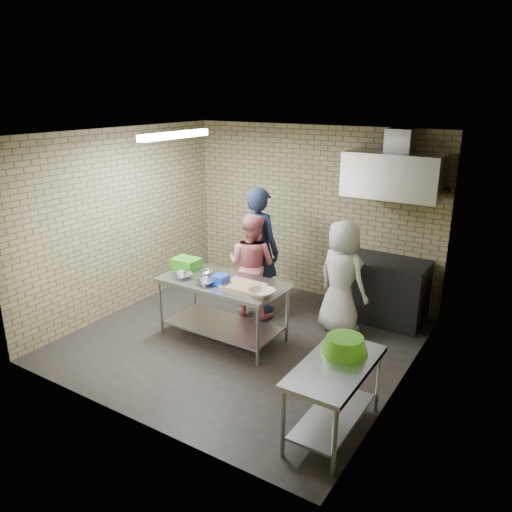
{
  "coord_description": "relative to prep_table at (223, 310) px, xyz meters",
  "views": [
    {
      "loc": [
        3.34,
        -4.94,
        3.17
      ],
      "look_at": [
        0.1,
        0.2,
        1.15
      ],
      "focal_mm": 34.82,
      "sensor_mm": 36.0,
      "label": 1
    }
  ],
  "objects": [
    {
      "name": "floor",
      "position": [
        0.25,
        0.08,
        -0.41
      ],
      "size": [
        4.2,
        4.2,
        0.0
      ],
      "primitive_type": "plane",
      "color": "black",
      "rests_on": "ground"
    },
    {
      "name": "ceiling",
      "position": [
        0.25,
        0.08,
        2.29
      ],
      "size": [
        4.2,
        4.2,
        0.0
      ],
      "primitive_type": "plane",
      "rotation": [
        3.14,
        0.0,
        0.0
      ],
      "color": "black",
      "rests_on": "ground"
    },
    {
      "name": "back_wall",
      "position": [
        0.25,
        2.08,
        0.94
      ],
      "size": [
        4.2,
        0.06,
        2.7
      ],
      "primitive_type": "cube",
      "color": "#9C9062",
      "rests_on": "ground"
    },
    {
      "name": "front_wall",
      "position": [
        0.25,
        -1.92,
        0.94
      ],
      "size": [
        4.2,
        0.06,
        2.7
      ],
      "primitive_type": "cube",
      "color": "#9C9062",
      "rests_on": "ground"
    },
    {
      "name": "left_wall",
      "position": [
        -1.85,
        0.08,
        0.94
      ],
      "size": [
        0.06,
        4.0,
        2.7
      ],
      "primitive_type": "cube",
      "color": "#9C9062",
      "rests_on": "ground"
    },
    {
      "name": "right_wall",
      "position": [
        2.35,
        0.08,
        0.94
      ],
      "size": [
        0.06,
        4.0,
        2.7
      ],
      "primitive_type": "cube",
      "color": "#9C9062",
      "rests_on": "ground"
    },
    {
      "name": "prep_table",
      "position": [
        0.0,
        0.0,
        0.0
      ],
      "size": [
        1.65,
        0.83,
        0.83
      ],
      "primitive_type": "cube",
      "color": "#B6B8BD",
      "rests_on": "floor"
    },
    {
      "name": "side_counter",
      "position": [
        2.05,
        -1.02,
        -0.04
      ],
      "size": [
        0.6,
        1.2,
        0.75
      ],
      "primitive_type": "cube",
      "color": "silver",
      "rests_on": "floor"
    },
    {
      "name": "stove",
      "position": [
        1.6,
        1.73,
        0.04
      ],
      "size": [
        1.2,
        0.7,
        0.9
      ],
      "primitive_type": "cube",
      "color": "black",
      "rests_on": "floor"
    },
    {
      "name": "range_hood",
      "position": [
        1.6,
        1.78,
        1.69
      ],
      "size": [
        1.3,
        0.6,
        0.6
      ],
      "primitive_type": "cube",
      "color": "silver",
      "rests_on": "back_wall"
    },
    {
      "name": "hood_duct",
      "position": [
        1.6,
        1.93,
        2.14
      ],
      "size": [
        0.35,
        0.3,
        0.3
      ],
      "primitive_type": "cube",
      "color": "#A5A8AD",
      "rests_on": "back_wall"
    },
    {
      "name": "wall_shelf",
      "position": [
        1.9,
        1.97,
        1.51
      ],
      "size": [
        0.8,
        0.2,
        0.04
      ],
      "primitive_type": "cube",
      "color": "#3F2B19",
      "rests_on": "back_wall"
    },
    {
      "name": "fluorescent_fixture",
      "position": [
        -0.75,
        0.08,
        2.23
      ],
      "size": [
        0.1,
        1.25,
        0.08
      ],
      "primitive_type": "cube",
      "color": "white",
      "rests_on": "ceiling"
    },
    {
      "name": "green_crate",
      "position": [
        -0.7,
        0.12,
        0.49
      ],
      "size": [
        0.37,
        0.28,
        0.15
      ],
      "primitive_type": "cube",
      "color": "green",
      "rests_on": "prep_table"
    },
    {
      "name": "blue_tub",
      "position": [
        0.05,
        -0.1,
        0.47
      ],
      "size": [
        0.18,
        0.18,
        0.12
      ],
      "primitive_type": "cube",
      "color": "blue",
      "rests_on": "prep_table"
    },
    {
      "name": "cutting_board",
      "position": [
        0.35,
        -0.02,
        0.43
      ],
      "size": [
        0.5,
        0.39,
        0.03
      ],
      "primitive_type": "cube",
      "color": "#D5B27B",
      "rests_on": "prep_table"
    },
    {
      "name": "mixing_bowl_a",
      "position": [
        -0.5,
        -0.2,
        0.44
      ],
      "size": [
        0.29,
        0.29,
        0.06
      ],
      "primitive_type": "imported",
      "rotation": [
        0.0,
        0.0,
        -0.15
      ],
      "color": "silver",
      "rests_on": "prep_table"
    },
    {
      "name": "mixing_bowl_b",
      "position": [
        -0.3,
        0.05,
        0.44
      ],
      "size": [
        0.22,
        0.22,
        0.06
      ],
      "primitive_type": "imported",
      "rotation": [
        0.0,
        0.0,
        -0.15
      ],
      "color": "#B7B9BF",
      "rests_on": "prep_table"
    },
    {
      "name": "mixing_bowl_c",
      "position": [
        -0.1,
        -0.22,
        0.44
      ],
      "size": [
        0.27,
        0.27,
        0.06
      ],
      "primitive_type": "imported",
      "rotation": [
        0.0,
        0.0,
        -0.15
      ],
      "color": "silver",
      "rests_on": "prep_table"
    },
    {
      "name": "ceramic_bowl",
      "position": [
        0.7,
        -0.15,
        0.45
      ],
      "size": [
        0.36,
        0.36,
        0.08
      ],
      "primitive_type": "imported",
      "rotation": [
        0.0,
        0.0,
        -0.15
      ],
      "color": "beige",
      "rests_on": "prep_table"
    },
    {
      "name": "green_basin",
      "position": [
        2.03,
        -0.77,
        0.42
      ],
      "size": [
        0.46,
        0.46,
        0.17
      ],
      "primitive_type": null,
      "color": "#59C626",
      "rests_on": "side_counter"
    },
    {
      "name": "bottle_red",
      "position": [
        1.65,
        1.97,
        1.62
      ],
      "size": [
        0.07,
        0.07,
        0.18
      ],
      "primitive_type": "cylinder",
      "color": "#B22619",
      "rests_on": "wall_shelf"
    },
    {
      "name": "bottle_green",
      "position": [
        2.05,
        1.97,
        1.6
      ],
      "size": [
        0.06,
        0.06,
        0.15
      ],
      "primitive_type": "cylinder",
      "color": "green",
      "rests_on": "wall_shelf"
    },
    {
      "name": "man_navy",
      "position": [
        -0.11,
        1.1,
        0.52
      ],
      "size": [
        0.74,
        0.54,
        1.87
      ],
      "primitive_type": "imported",
      "rotation": [
        0.0,
        0.0,
        2.99
      ],
      "color": "black",
      "rests_on": "floor"
    },
    {
      "name": "woman_pink",
      "position": [
        -0.09,
        0.85,
        0.36
      ],
      "size": [
        0.78,
        0.62,
        1.54
      ],
      "primitive_type": "imported",
      "rotation": [
        0.0,
        0.0,
        3.2
      ],
      "color": "#D9727A",
      "rests_on": "floor"
    },
    {
      "name": "woman_white",
      "position": [
        1.24,
        1.04,
        0.38
      ],
      "size": [
        0.89,
        0.73,
        1.58
      ],
      "primitive_type": "imported",
      "rotation": [
        0.0,
        0.0,
        2.81
      ],
      "color": "silver",
      "rests_on": "floor"
    }
  ]
}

